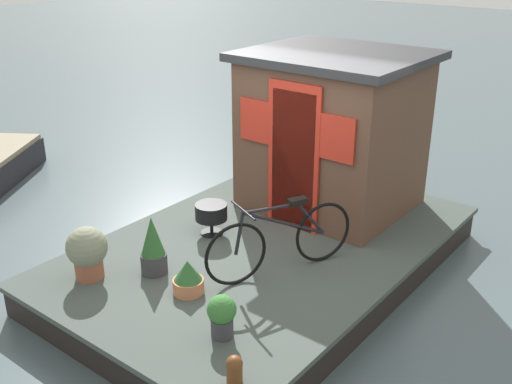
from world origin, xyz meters
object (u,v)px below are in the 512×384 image
Objects in this scene: potted_plant_succulent at (222,315)px; potted_plant_mint at (87,251)px; houseboat_cabin at (333,131)px; potted_plant_basil at (153,247)px; bicycle at (281,240)px; mooring_bollard at (234,369)px; charcoal_grill at (211,213)px; potted_plant_geranium at (188,277)px.

potted_plant_mint reaches higher than potted_plant_succulent.
potted_plant_basil is at bearing 169.13° from houseboat_cabin.
potted_plant_mint is at bearing 131.55° from bicycle.
mooring_bollard is at bearing -114.06° from potted_plant_basil.
houseboat_cabin is at bearing -21.75° from charcoal_grill.
bicycle reaches higher than potted_plant_basil.
houseboat_cabin is 2.83m from potted_plant_basil.
houseboat_cabin is 3.40m from potted_plant_mint.
potted_plant_geranium reaches higher than mooring_bollard.
potted_plant_succulent reaches higher than charcoal_grill.
mooring_bollard is at bearing -134.02° from charcoal_grill.
houseboat_cabin is 5.13× the size of potted_plant_succulent.
potted_plant_mint is (-0.50, 0.45, 0.00)m from potted_plant_basil.
potted_plant_mint is (-3.18, 0.97, -0.71)m from houseboat_cabin.
potted_plant_basil is (-0.84, 1.05, -0.08)m from bicycle.
bicycle is 1.28m from potted_plant_succulent.
mooring_bollard is (-1.86, -1.92, -0.14)m from charcoal_grill.
houseboat_cabin is at bearing -10.87° from potted_plant_basil.
potted_plant_basil is at bearing 73.03° from potted_plant_succulent.
houseboat_cabin is 1.32× the size of bicycle.
potted_plant_succulent is 1.77m from potted_plant_mint.
charcoal_grill is at bearing 44.68° from potted_plant_succulent.
potted_plant_succulent reaches higher than potted_plant_geranium.
mooring_bollard is at bearing -155.85° from bicycle.
potted_plant_succulent is (-0.40, -1.31, -0.08)m from potted_plant_basil.
potted_plant_basil reaches higher than charcoal_grill.
bicycle is at bearing -48.45° from potted_plant_mint.
bicycle is (-1.84, -0.54, -0.64)m from houseboat_cabin.
potted_plant_geranium is at bearing 151.54° from bicycle.
bicycle reaches higher than mooring_bollard.
potted_plant_succulent is 2.05m from charcoal_grill.
mooring_bollard is (-0.30, -2.24, -0.18)m from potted_plant_mint.
potted_plant_succulent is 0.63m from mooring_bollard.
bicycle is at bearing -163.72° from houseboat_cabin.
charcoal_grill is 1.54× the size of mooring_bollard.
potted_plant_basil reaches higher than potted_plant_succulent.
houseboat_cabin is 3.28m from potted_plant_succulent.
bicycle is 1.82m from mooring_bollard.
potted_plant_geranium is at bearing -96.28° from potted_plant_basil.
bicycle is 2.80× the size of potted_plant_mint.
potted_plant_mint is 2.27m from mooring_bollard.
mooring_bollard is (-3.48, -1.27, -0.89)m from houseboat_cabin.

